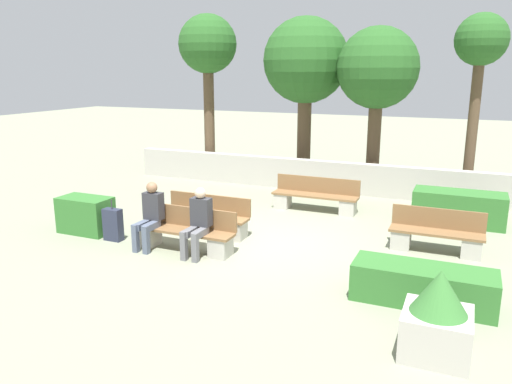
{
  "coord_description": "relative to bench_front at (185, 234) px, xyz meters",
  "views": [
    {
      "loc": [
        3.75,
        -9.05,
        3.45
      ],
      "look_at": [
        -0.36,
        0.5,
        0.9
      ],
      "focal_mm": 35.0,
      "sensor_mm": 36.0,
      "label": 1
    }
  ],
  "objects": [
    {
      "name": "bench_left_side",
      "position": [
        4.54,
        1.83,
        -0.01
      ],
      "size": [
        1.75,
        0.48,
        0.83
      ],
      "rotation": [
        0.0,
        0.0,
        0.17
      ],
      "color": "brown",
      "rests_on": "ground_plane"
    },
    {
      "name": "hedge_block_near_right",
      "position": [
        -2.55,
        0.1,
        0.07
      ],
      "size": [
        1.14,
        0.63,
        0.78
      ],
      "color": "#33702D",
      "rests_on": "ground_plane"
    },
    {
      "name": "tree_center_left",
      "position": [
        0.17,
        6.95,
        3.34
      ],
      "size": [
        2.59,
        2.59,
        5.03
      ],
      "color": "brown",
      "rests_on": "ground_plane"
    },
    {
      "name": "planter_corner_left",
      "position": [
        4.8,
        -1.98,
        0.19
      ],
      "size": [
        0.82,
        0.82,
        1.12
      ],
      "color": "#B7B2A8",
      "rests_on": "ground_plane"
    },
    {
      "name": "hedge_block_mid_left",
      "position": [
        4.52,
        -0.56,
        -0.04
      ],
      "size": [
        2.09,
        0.74,
        0.57
      ],
      "color": "#33702D",
      "rests_on": "ground_plane"
    },
    {
      "name": "bench_back",
      "position": [
        1.53,
        3.73,
        0.0
      ],
      "size": [
        2.16,
        0.49,
        0.83
      ],
      "rotation": [
        0.0,
        0.0,
        0.17
      ],
      "color": "brown",
      "rests_on": "ground_plane"
    },
    {
      "name": "tree_leftmost",
      "position": [
        -2.87,
        6.37,
        3.77
      ],
      "size": [
        1.83,
        1.83,
        5.16
      ],
      "color": "brown",
      "rests_on": "ground_plane"
    },
    {
      "name": "person_seated_woman",
      "position": [
        -0.69,
        -0.14,
        0.4
      ],
      "size": [
        0.38,
        0.63,
        1.32
      ],
      "color": "#515B70",
      "rests_on": "ground_plane"
    },
    {
      "name": "tree_rightmost",
      "position": [
        5.0,
        6.85,
        3.66
      ],
      "size": [
        1.37,
        1.37,
        4.91
      ],
      "color": "brown",
      "rests_on": "ground_plane"
    },
    {
      "name": "suitcase",
      "position": [
        -1.66,
        -0.1,
        0.01
      ],
      "size": [
        0.39,
        0.2,
        0.87
      ],
      "color": "#282D42",
      "rests_on": "ground_plane"
    },
    {
      "name": "bench_front",
      "position": [
        0.0,
        0.0,
        0.0
      ],
      "size": [
        2.08,
        0.48,
        0.83
      ],
      "color": "brown",
      "rests_on": "ground_plane"
    },
    {
      "name": "tree_center_right",
      "position": [
        2.4,
        6.63,
        3.12
      ],
      "size": [
        2.3,
        2.3,
        4.66
      ],
      "color": "brown",
      "rests_on": "ground_plane"
    },
    {
      "name": "perimeter_wall",
      "position": [
        1.21,
        5.84,
        0.12
      ],
      "size": [
        12.43,
        0.3,
        0.89
      ],
      "color": "#B7B2A8",
      "rests_on": "ground_plane"
    },
    {
      "name": "bench_right_side",
      "position": [
        -0.1,
        1.03,
        -0.0
      ],
      "size": [
        1.95,
        0.48,
        0.83
      ],
      "rotation": [
        0.0,
        0.0,
        -0.17
      ],
      "color": "brown",
      "rests_on": "ground_plane"
    },
    {
      "name": "person_seated_man",
      "position": [
        0.4,
        -0.14,
        0.39
      ],
      "size": [
        0.38,
        0.63,
        1.31
      ],
      "color": "slate",
      "rests_on": "ground_plane"
    },
    {
      "name": "ground_plane",
      "position": [
        1.21,
        1.07,
        -0.32
      ],
      "size": [
        60.0,
        60.0,
        0.0
      ],
      "primitive_type": "plane",
      "color": "gray"
    },
    {
      "name": "hedge_block_near_left",
      "position": [
        4.87,
        3.99,
        0.05
      ],
      "size": [
        2.0,
        0.81,
        0.75
      ],
      "color": "#33702D",
      "rests_on": "ground_plane"
    }
  ]
}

